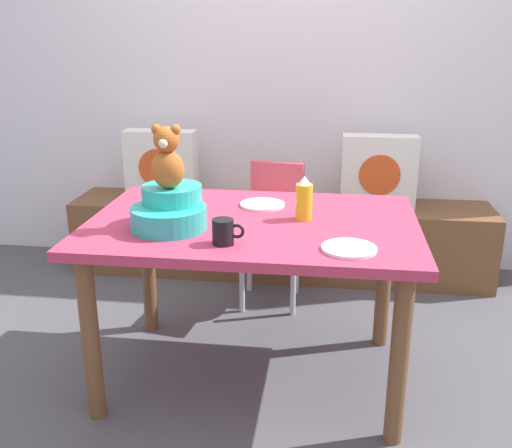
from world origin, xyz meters
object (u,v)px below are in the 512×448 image
object	(u,v)px
highchair	(271,215)
coffee_mug	(224,232)
dining_table	(253,243)
ketchup_bottle	(304,199)
dinner_plate_far	(349,248)
dinner_plate_near	(262,205)
pillow_floral_left	(161,166)
pillow_floral_right	(379,172)
book_stack	(302,200)
infant_seat_teal	(170,210)
teddy_bear	(167,159)

from	to	relation	value
highchair	coffee_mug	size ratio (longest dim) A/B	6.58
dining_table	ketchup_bottle	size ratio (longest dim) A/B	7.32
highchair	dinner_plate_far	size ratio (longest dim) A/B	3.95
highchair	dinner_plate_near	bearing A→B (deg)	-88.12
pillow_floral_left	pillow_floral_right	world-z (taller)	same
book_stack	ketchup_bottle	bearing A→B (deg)	-86.69
dining_table	dinner_plate_far	size ratio (longest dim) A/B	6.77
highchair	dinner_plate_far	bearing A→B (deg)	-69.76
pillow_floral_right	coffee_mug	xyz separation A→B (m)	(-0.66, -1.48, 0.11)
dining_table	infant_seat_teal	size ratio (longest dim) A/B	4.10
dinner_plate_far	infant_seat_teal	bearing A→B (deg)	166.71
book_stack	dining_table	world-z (taller)	dining_table
pillow_floral_left	book_stack	bearing A→B (deg)	1.36
infant_seat_teal	dinner_plate_near	world-z (taller)	infant_seat_teal
book_stack	coffee_mug	size ratio (longest dim) A/B	1.67
teddy_bear	dinner_plate_near	distance (m)	0.54
highchair	teddy_bear	world-z (taller)	teddy_bear
coffee_mug	dinner_plate_far	bearing A→B (deg)	-0.28
ketchup_bottle	highchair	bearing A→B (deg)	106.11
dining_table	dinner_plate_far	xyz separation A→B (m)	(0.39, -0.29, 0.11)
pillow_floral_left	dinner_plate_far	world-z (taller)	pillow_floral_left
pillow_floral_right	dining_table	bearing A→B (deg)	-116.58
teddy_bear	book_stack	bearing A→B (deg)	71.23
pillow_floral_right	dinner_plate_near	size ratio (longest dim) A/B	2.20
dinner_plate_near	infant_seat_teal	bearing A→B (deg)	-134.31
dining_table	dinner_plate_near	world-z (taller)	dinner_plate_near
pillow_floral_left	infant_seat_teal	world-z (taller)	same
book_stack	highchair	bearing A→B (deg)	-108.18
coffee_mug	pillow_floral_left	bearing A→B (deg)	114.54
pillow_floral_left	coffee_mug	size ratio (longest dim) A/B	3.67
pillow_floral_right	dining_table	world-z (taller)	pillow_floral_right
book_stack	dining_table	distance (m)	1.22
pillow_floral_left	coffee_mug	distance (m)	1.63
dinner_plate_near	dinner_plate_far	size ratio (longest dim) A/B	1.00
highchair	coffee_mug	xyz separation A→B (m)	(-0.06, -1.06, 0.27)
pillow_floral_right	dinner_plate_far	bearing A→B (deg)	-97.87
pillow_floral_left	teddy_bear	size ratio (longest dim) A/B	1.76
book_stack	infant_seat_teal	distance (m)	1.45
book_stack	highchair	world-z (taller)	highchair
dining_table	dinner_plate_far	distance (m)	0.50
pillow_floral_right	teddy_bear	xyz separation A→B (m)	(-0.91, -1.31, 0.34)
highchair	ketchup_bottle	xyz separation A→B (m)	(0.21, -0.73, 0.31)
pillow_floral_left	ketchup_bottle	distance (m)	1.49
infant_seat_teal	dinner_plate_far	size ratio (longest dim) A/B	1.65
dining_table	teddy_bear	distance (m)	0.51
book_stack	dinner_plate_near	xyz separation A→B (m)	(-0.12, -1.00, 0.26)
dining_table	ketchup_bottle	distance (m)	0.28
book_stack	ketchup_bottle	world-z (taller)	ketchup_bottle
ketchup_bottle	coffee_mug	xyz separation A→B (m)	(-0.27, -0.33, -0.04)
dinner_plate_far	pillow_floral_right	bearing A→B (deg)	82.13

